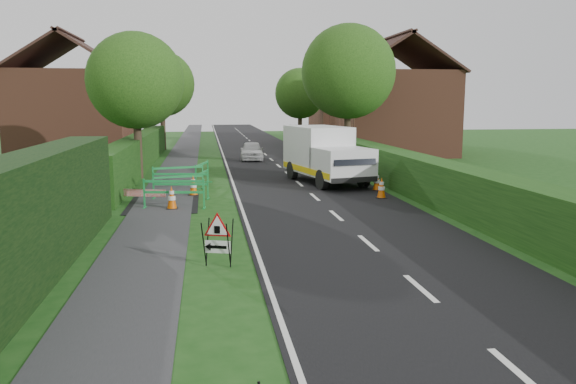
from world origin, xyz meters
TOP-DOWN VIEW (x-y plane):
  - ground at (0.00, 0.00)m, footprint 120.00×120.00m
  - road_surface at (2.50, 35.00)m, footprint 6.00×90.00m
  - footpath at (-3.00, 35.00)m, footprint 2.00×90.00m
  - hedge_west_far at (-5.00, 22.00)m, footprint 1.00×24.00m
  - hedge_east at (6.50, 16.00)m, footprint 1.20×50.00m
  - house_west at (-10.00, 30.00)m, footprint 7.50×7.40m
  - house_east_a at (11.00, 28.00)m, footprint 7.50×7.40m
  - house_east_b at (12.00, 42.00)m, footprint 7.50×7.40m
  - tree_nw at (-4.60, 18.00)m, footprint 4.40×4.40m
  - tree_ne at (6.40, 22.00)m, footprint 5.20×5.20m
  - tree_fw at (-4.60, 34.00)m, footprint 4.80×4.80m
  - tree_fe at (6.40, 38.00)m, footprint 4.20×4.20m
  - triangle_sign at (-1.32, 3.01)m, footprint 0.87×0.87m
  - works_van at (3.66, 15.25)m, footprint 3.17×5.68m
  - traffic_cone_0 at (4.91, 10.97)m, footprint 0.38×0.38m
  - traffic_cone_1 at (5.30, 12.79)m, footprint 0.38×0.38m
  - traffic_cone_2 at (5.15, 16.41)m, footprint 0.38×0.38m
  - traffic_cone_3 at (-2.65, 9.92)m, footprint 0.38×0.38m
  - traffic_cone_4 at (-2.00, 12.63)m, footprint 0.38×0.38m
  - ped_barrier_0 at (-2.58, 10.05)m, footprint 2.09×0.66m
  - ped_barrier_1 at (-2.44, 11.91)m, footprint 2.09×0.67m
  - ped_barrier_2 at (-2.62, 14.01)m, footprint 2.09×0.81m
  - ped_barrier_3 at (-1.67, 15.16)m, footprint 0.85×2.08m
  - redwhite_plank at (-3.61, 10.68)m, footprint 1.45×0.47m
  - hatchback_car at (1.31, 25.56)m, footprint 1.59×3.44m

SIDE VIEW (x-z plane):
  - ground at x=0.00m, z-range 0.00..0.00m
  - hedge_west_far at x=-5.00m, z-range -0.90..0.90m
  - hedge_east at x=6.50m, z-range -0.75..0.75m
  - redwhite_plank at x=-3.61m, z-range -0.12..0.12m
  - road_surface at x=2.50m, z-range -0.01..0.01m
  - footpath at x=-3.00m, z-range -0.01..0.02m
  - traffic_cone_0 at x=4.91m, z-range 0.00..0.79m
  - traffic_cone_1 at x=5.30m, z-range 0.00..0.79m
  - traffic_cone_2 at x=5.15m, z-range 0.00..0.79m
  - traffic_cone_3 at x=-2.65m, z-range 0.00..0.79m
  - traffic_cone_4 at x=-2.00m, z-range 0.00..0.79m
  - hatchback_car at x=1.31m, z-range 0.00..1.14m
  - ped_barrier_0 at x=-2.58m, z-range 0.13..1.13m
  - ped_barrier_1 at x=-2.44m, z-range 0.13..1.13m
  - ped_barrier_2 at x=-2.62m, z-range 0.13..1.13m
  - ped_barrier_3 at x=-1.67m, z-range 0.13..1.13m
  - triangle_sign at x=-1.32m, z-range 0.20..1.21m
  - works_van at x=3.66m, z-range 0.07..2.52m
  - house_west at x=-10.00m, z-range -1.04..6.84m
  - house_east_a at x=11.00m, z-range -1.04..6.84m
  - house_east_b at x=12.00m, z-range -1.04..6.84m
  - tree_fe at x=6.40m, z-range 1.05..7.39m
  - tree_nw at x=-4.60m, z-range 1.13..7.83m
  - tree_fw at x=-4.60m, z-range 1.21..8.45m
  - tree_ne at x=6.40m, z-range 1.28..9.07m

